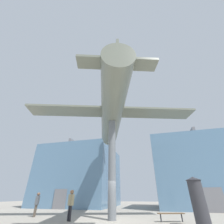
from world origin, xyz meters
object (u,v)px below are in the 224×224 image
Objects in this scene: support_pylon_central at (112,164)px; info_kiosk at (198,200)px; plaza_bench at (171,214)px; suspended_airplane at (112,113)px; visitor_person at (71,202)px; visitor_second at (37,202)px.

support_pylon_central reaches higher than info_kiosk.
suspended_airplane is at bearing -179.11° from plaza_bench.
suspended_airplane is 9.41m from info_kiosk.
plaza_bench is (6.72, 1.42, -0.67)m from visitor_person.
info_kiosk is (5.51, -1.41, -2.52)m from support_pylon_central.
visitor_second is 0.69× the size of info_kiosk.
suspended_airplane is (-0.08, 0.25, 4.86)m from support_pylon_central.
support_pylon_central is 3.01× the size of info_kiosk.
suspended_airplane is at bearing -129.12° from visitor_person.
support_pylon_central is at bearing 165.64° from info_kiosk.
support_pylon_central is 4.04× the size of visitor_person.
support_pylon_central is 4.00m from visitor_person.
suspended_airplane is at bearing 72.64° from visitor_second.
visitor_person reaches higher than plaza_bench.
visitor_second is 12.26m from info_kiosk.
suspended_airplane is 8.63× the size of plaza_bench.
plaza_bench is 2.45m from info_kiosk.
support_pylon_central is 7.20m from visitor_second.
support_pylon_central is 0.49× the size of suspended_airplane.
visitor_second is at bearing 177.48° from support_pylon_central.
info_kiosk is (1.52, -1.72, 0.85)m from plaza_bench.
visitor_second is at bearing 161.90° from suspended_airplane.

